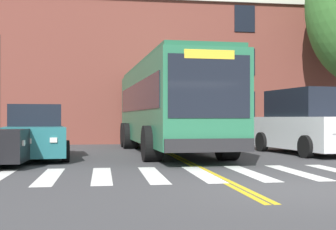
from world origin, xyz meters
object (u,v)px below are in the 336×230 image
at_px(city_bus, 168,104).
at_px(car_grey_behind_bus, 132,127).
at_px(car_teal_near_lane, 35,134).
at_px(car_white_far_lane, 306,123).

height_order(city_bus, car_grey_behind_bus, city_bus).
bearing_deg(car_grey_behind_bus, car_teal_near_lane, -110.55).
bearing_deg(car_white_far_lane, city_bus, 163.86).
height_order(city_bus, car_teal_near_lane, city_bus).
xyz_separation_m(city_bus, car_white_far_lane, (4.94, -1.43, -0.72)).
relative_size(city_bus, car_grey_behind_bus, 2.53).
bearing_deg(car_grey_behind_bus, city_bus, -84.37).
bearing_deg(car_teal_near_lane, car_white_far_lane, 3.74).
distance_m(car_white_far_lane, car_grey_behind_bus, 11.32).
height_order(car_teal_near_lane, car_white_far_lane, car_white_far_lane).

